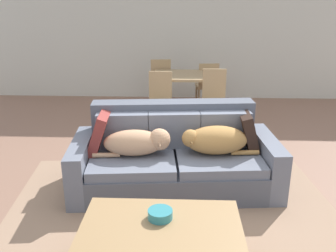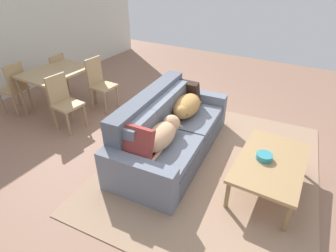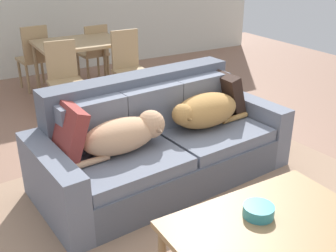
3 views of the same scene
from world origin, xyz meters
TOP-DOWN VIEW (x-y plane):
  - ground_plane at (0.00, 0.00)m, footprint 10.00×10.00m
  - back_partition at (0.00, 4.00)m, footprint 8.00×0.12m
  - area_rug at (-0.12, -0.55)m, footprint 3.47×3.00m
  - couch at (-0.13, 0.14)m, footprint 2.28×1.17m
  - dog_on_left_cushion at (-0.50, -0.01)m, footprint 0.81×0.37m
  - dog_on_right_cushion at (0.30, 0.07)m, footprint 0.82×0.42m
  - throw_pillow_by_left_arm at (-0.94, 0.12)m, footprint 0.26×0.46m
  - throw_pillow_by_right_arm at (0.68, 0.26)m, footprint 0.22×0.42m
  - coffee_table at (-0.19, -1.30)m, footprint 1.19×0.73m
  - bowl_on_coffee_table at (-0.20, -1.21)m, footprint 0.19×0.19m
  - dining_table at (0.01, 2.57)m, footprint 1.11×0.86m
  - dining_chair_near_left at (-0.40, 1.94)m, footprint 0.43×0.43m
  - dining_chair_near_right at (0.44, 1.94)m, footprint 0.41×0.41m
  - dining_chair_far_left at (-0.46, 3.16)m, footprint 0.44×0.44m
  - dining_chair_far_right at (0.41, 3.10)m, footprint 0.44×0.44m

SIDE VIEW (x-z plane):
  - ground_plane at x=0.00m, z-range 0.00..0.00m
  - area_rug at x=-0.12m, z-range 0.00..0.01m
  - couch at x=-0.13m, z-range -0.12..0.77m
  - coffee_table at x=-0.19m, z-range 0.18..0.61m
  - bowl_on_coffee_table at x=-0.20m, z-range 0.43..0.50m
  - dining_chair_far_right at x=0.41m, z-range 0.05..0.92m
  - dining_chair_near_left at x=-0.40m, z-range 0.05..0.96m
  - dining_chair_far_left at x=-0.46m, z-range 0.05..0.98m
  - dining_chair_near_right at x=0.44m, z-range 0.05..1.01m
  - dog_on_left_cushion at x=-0.50m, z-range 0.42..0.71m
  - dog_on_right_cushion at x=0.30m, z-range 0.42..0.72m
  - throw_pillow_by_right_arm at x=0.68m, z-range 0.39..0.82m
  - throw_pillow_by_left_arm at x=-0.94m, z-range 0.39..0.85m
  - dining_table at x=0.01m, z-range 0.30..1.07m
  - back_partition at x=0.00m, z-range 0.00..2.70m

